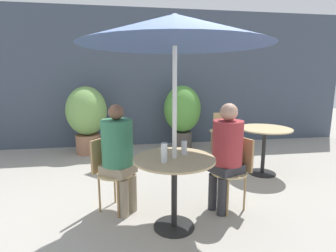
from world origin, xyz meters
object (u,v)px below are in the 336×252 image
potted_plant_0 (87,115)px  umbrella (175,30)px  potted_plant_1 (182,112)px  bistro_chair_0 (235,165)px  bistro_chair_3 (221,128)px  beer_glass_0 (184,148)px  beer_glass_1 (164,153)px  bistro_chair_1 (109,166)px  cafe_table_far (264,139)px  bistro_chair_2 (115,138)px  seated_person_0 (226,149)px  cafe_table_near (174,174)px  seated_person_1 (118,150)px

potted_plant_0 → umbrella: 3.40m
potted_plant_1 → bistro_chair_0: bearing=-88.5°
bistro_chair_3 → beer_glass_0: bearing=68.4°
bistro_chair_3 → beer_glass_1: (-1.53, -2.60, 0.33)m
bistro_chair_1 → umbrella: umbrella is taller
bistro_chair_0 → beer_glass_0: 0.76m
bistro_chair_3 → cafe_table_far: bearing=110.1°
bistro_chair_0 → beer_glass_1: 1.06m
bistro_chair_2 → potted_plant_1: (1.38, 0.95, 0.28)m
bistro_chair_0 → bistro_chair_1: bearing=-120.0°
cafe_table_far → bistro_chair_1: bearing=-162.0°
umbrella → beer_glass_0: bearing=41.6°
beer_glass_1 → potted_plant_0: size_ratio=0.14×
seated_person_0 → potted_plant_0: bearing=-167.1°
potted_plant_1 → umbrella: 3.25m
bistro_chair_1 → potted_plant_0: potted_plant_0 is taller
cafe_table_far → potted_plant_0: size_ratio=0.60×
cafe_table_near → beer_glass_1: beer_glass_1 is taller
bistro_chair_1 → bistro_chair_3: bearing=-9.3°
bistro_chair_0 → seated_person_1: seated_person_1 is taller
bistro_chair_3 → bistro_chair_0: bearing=80.7°
bistro_chair_1 → potted_plant_1: bearing=7.7°
cafe_table_far → umbrella: (-1.69, -1.28, 1.38)m
cafe_table_far → umbrella: size_ratio=0.39×
bistro_chair_2 → potted_plant_0: (-0.59, 0.94, 0.27)m
cafe_table_far → bistro_chair_2: bearing=163.1°
bistro_chair_0 → bistro_chair_3: (0.63, 2.15, 0.00)m
bistro_chair_1 → beer_glass_0: bearing=-79.5°
potted_plant_1 → umbrella: umbrella is taller
bistro_chair_1 → beer_glass_0: size_ratio=5.99×
cafe_table_near → umbrella: umbrella is taller
cafe_table_near → bistro_chair_2: bearing=108.3°
cafe_table_far → beer_glass_1: beer_glass_1 is taller
seated_person_0 → umbrella: umbrella is taller
bistro_chair_0 → potted_plant_0: potted_plant_0 is taller
cafe_table_near → bistro_chair_1: bearing=142.5°
cafe_table_near → cafe_table_far: same height
cafe_table_near → bistro_chair_0: bistro_chair_0 is taller
bistro_chair_3 → seated_person_1: 2.85m
cafe_table_near → bistro_chair_3: bistro_chair_3 is taller
bistro_chair_3 → umbrella: (-1.41, -2.48, 1.44)m
cafe_table_near → cafe_table_far: 2.12m
seated_person_0 → potted_plant_0: 3.27m
bistro_chair_0 → umbrella: 1.68m
bistro_chair_0 → beer_glass_0: (-0.66, -0.22, 0.30)m
cafe_table_near → bistro_chair_3: bearing=60.3°
bistro_chair_3 → seated_person_0: 2.35m
beer_glass_1 → umbrella: size_ratio=0.09×
seated_person_0 → bistro_chair_3: bearing=138.5°
beer_glass_1 → seated_person_0: bearing=26.6°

